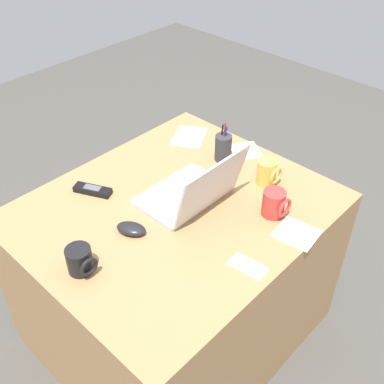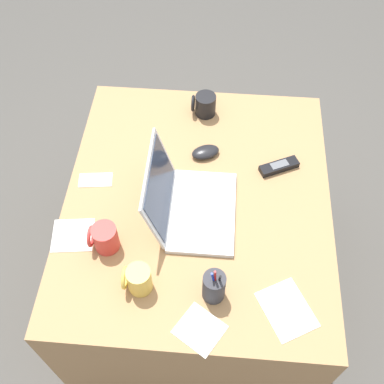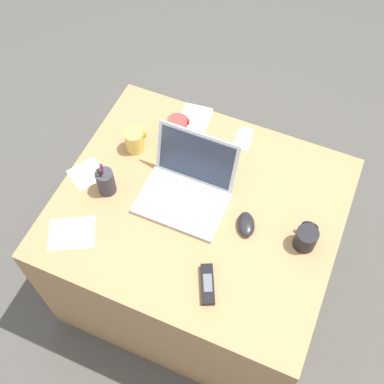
# 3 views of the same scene
# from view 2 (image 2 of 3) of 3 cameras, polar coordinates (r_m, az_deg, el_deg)

# --- Properties ---
(ground_plane) EXTENTS (6.00, 6.00, 0.00)m
(ground_plane) POSITION_cam_2_polar(r_m,az_deg,el_deg) (2.32, 0.51, -11.09)
(ground_plane) COLOR #4C4944
(desk) EXTENTS (1.10, 0.95, 0.74)m
(desk) POSITION_cam_2_polar(r_m,az_deg,el_deg) (1.99, 0.59, -6.74)
(desk) COLOR #A87C4F
(desk) RESTS_ON ground
(laptop) EXTENTS (0.34, 0.29, 0.24)m
(laptop) POSITION_cam_2_polar(r_m,az_deg,el_deg) (1.60, -0.45, -1.45)
(laptop) COLOR silver
(laptop) RESTS_ON desk
(computer_mouse) EXTENTS (0.10, 0.12, 0.03)m
(computer_mouse) POSITION_cam_2_polar(r_m,az_deg,el_deg) (1.79, 1.65, 4.89)
(computer_mouse) COLOR black
(computer_mouse) RESTS_ON desk
(coffee_mug_white) EXTENTS (0.08, 0.09, 0.10)m
(coffee_mug_white) POSITION_cam_2_polar(r_m,az_deg,el_deg) (1.47, -6.60, -10.53)
(coffee_mug_white) COLOR #E0BC4C
(coffee_mug_white) RESTS_ON desk
(coffee_mug_tall) EXTENTS (0.08, 0.09, 0.09)m
(coffee_mug_tall) POSITION_cam_2_polar(r_m,az_deg,el_deg) (1.92, 1.45, 10.59)
(coffee_mug_tall) COLOR black
(coffee_mug_tall) RESTS_ON desk
(coffee_mug_spare) EXTENTS (0.08, 0.09, 0.10)m
(coffee_mug_spare) POSITION_cam_2_polar(r_m,az_deg,el_deg) (1.56, -10.62, -5.51)
(coffee_mug_spare) COLOR #C63833
(coffee_mug_spare) RESTS_ON desk
(cordless_phone) EXTENTS (0.10, 0.15, 0.03)m
(cordless_phone) POSITION_cam_2_polar(r_m,az_deg,el_deg) (1.78, 10.55, 3.08)
(cordless_phone) COLOR black
(cordless_phone) RESTS_ON desk
(pen_holder) EXTENTS (0.07, 0.07, 0.17)m
(pen_holder) POSITION_cam_2_polar(r_m,az_deg,el_deg) (1.45, 2.69, -11.43)
(pen_holder) COLOR #333338
(pen_holder) RESTS_ON desk
(paper_note_near_laptop) EXTENTS (0.17, 0.17, 0.00)m
(paper_note_near_laptop) POSITION_cam_2_polar(r_m,az_deg,el_deg) (1.46, 0.95, -16.39)
(paper_note_near_laptop) COLOR white
(paper_note_near_laptop) RESTS_ON desk
(paper_note_left) EXTENTS (0.08, 0.13, 0.00)m
(paper_note_left) POSITION_cam_2_polar(r_m,az_deg,el_deg) (1.76, -11.68, 1.45)
(paper_note_left) COLOR white
(paper_note_left) RESTS_ON desk
(paper_note_right) EXTENTS (0.14, 0.15, 0.00)m
(paper_note_right) POSITION_cam_2_polar(r_m,az_deg,el_deg) (1.64, -14.30, -5.12)
(paper_note_right) COLOR white
(paper_note_right) RESTS_ON desk
(paper_note_front) EXTENTS (0.22, 0.20, 0.00)m
(paper_note_front) POSITION_cam_2_polar(r_m,az_deg,el_deg) (1.51, 11.48, -13.86)
(paper_note_front) COLOR white
(paper_note_front) RESTS_ON desk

